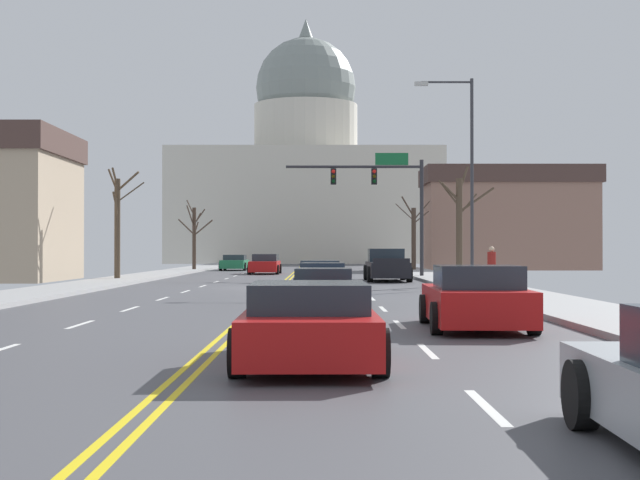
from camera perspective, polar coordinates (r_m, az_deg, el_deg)
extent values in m
cube|color=#49494E|center=(38.91, -2.48, -3.06)|extent=(14.00, 180.00, 0.06)
cube|color=yellow|center=(38.91, -2.66, -3.01)|extent=(0.10, 176.40, 0.00)
cube|color=yellow|center=(38.90, -2.30, -3.01)|extent=(0.10, 176.40, 0.00)
cube|color=silver|center=(9.83, 10.49, -10.23)|extent=(0.12, 2.20, 0.00)
cube|color=silver|center=(14.92, 6.86, -6.92)|extent=(0.12, 2.20, 0.00)
cube|color=silver|center=(20.07, 5.11, -5.29)|extent=(0.12, 2.20, 0.00)
cube|color=silver|center=(25.24, 4.08, -4.33)|extent=(0.12, 2.20, 0.00)
cube|color=silver|center=(30.42, 3.40, -3.69)|extent=(0.12, 2.20, 0.00)
cube|color=silver|center=(35.61, 2.92, -3.24)|extent=(0.12, 2.20, 0.00)
cube|color=silver|center=(40.80, 2.56, -2.90)|extent=(0.12, 2.20, 0.00)
cube|color=silver|center=(45.99, 2.29, -2.64)|extent=(0.12, 2.20, 0.00)
cube|color=silver|center=(51.19, 2.07, -2.43)|extent=(0.12, 2.20, 0.00)
cube|color=silver|center=(56.38, 1.89, -2.26)|extent=(0.12, 2.20, 0.00)
cube|color=silver|center=(61.58, 1.74, -2.12)|extent=(0.12, 2.20, 0.00)
cube|color=silver|center=(66.77, 1.61, -2.00)|extent=(0.12, 2.20, 0.00)
cube|color=silver|center=(71.97, 1.50, -1.90)|extent=(0.12, 2.20, 0.00)
cube|color=silver|center=(77.17, 1.41, -1.81)|extent=(0.12, 2.20, 0.00)
cube|color=silver|center=(82.36, 1.33, -1.73)|extent=(0.12, 2.20, 0.00)
cube|color=silver|center=(87.56, 1.26, -1.67)|extent=(0.12, 2.20, 0.00)
cube|color=silver|center=(92.76, 1.19, -1.61)|extent=(0.12, 2.20, 0.00)
cube|color=silver|center=(97.96, 1.13, -1.55)|extent=(0.12, 2.20, 0.00)
cube|color=silver|center=(103.16, 1.08, -1.50)|extent=(0.12, 2.20, 0.00)
cube|color=silver|center=(20.68, -14.68, -5.14)|extent=(0.12, 2.20, 0.00)
cube|color=silver|center=(25.73, -11.71, -4.25)|extent=(0.12, 2.20, 0.00)
cube|color=silver|center=(30.83, -9.73, -3.64)|extent=(0.12, 2.20, 0.00)
cube|color=silver|center=(35.95, -8.31, -3.21)|extent=(0.12, 2.20, 0.00)
cube|color=silver|center=(41.10, -7.24, -2.88)|extent=(0.12, 2.20, 0.00)
cube|color=silver|center=(46.26, -6.42, -2.62)|extent=(0.12, 2.20, 0.00)
cube|color=silver|center=(51.43, -5.76, -2.42)|extent=(0.12, 2.20, 0.00)
cube|color=silver|center=(56.60, -5.22, -2.25)|extent=(0.12, 2.20, 0.00)
cube|color=silver|center=(61.78, -4.77, -2.11)|extent=(0.12, 2.20, 0.00)
cube|color=silver|center=(66.96, -4.39, -2.00)|extent=(0.12, 2.20, 0.00)
cube|color=silver|center=(72.14, -4.07, -1.89)|extent=(0.12, 2.20, 0.00)
cube|color=silver|center=(77.33, -3.79, -1.81)|extent=(0.12, 2.20, 0.00)
cube|color=silver|center=(82.51, -3.54, -1.73)|extent=(0.12, 2.20, 0.00)
cube|color=silver|center=(87.70, -3.32, -1.66)|extent=(0.12, 2.20, 0.00)
cube|color=silver|center=(92.89, -3.13, -1.60)|extent=(0.12, 2.20, 0.00)
cube|color=silver|center=(98.09, -2.96, -1.55)|extent=(0.12, 2.20, 0.00)
cube|color=silver|center=(103.28, -2.80, -1.50)|extent=(0.12, 2.20, 0.00)
cube|color=#989898|center=(39.44, 9.97, -2.87)|extent=(3.00, 180.00, 0.14)
cube|color=#989898|center=(40.19, -14.69, -2.82)|extent=(3.00, 180.00, 0.14)
cylinder|color=#28282D|center=(52.48, 6.51, 1.40)|extent=(0.22, 0.22, 6.65)
cylinder|color=#28282D|center=(52.37, 2.25, 4.61)|extent=(7.80, 0.16, 0.16)
cube|color=black|center=(52.38, 3.53, 3.99)|extent=(0.32, 0.28, 0.92)
sphere|color=red|center=(52.25, 3.54, 4.31)|extent=(0.22, 0.22, 0.22)
sphere|color=#332B05|center=(52.22, 3.54, 4.01)|extent=(0.22, 0.22, 0.22)
sphere|color=black|center=(52.20, 3.54, 3.70)|extent=(0.22, 0.22, 0.22)
cube|color=black|center=(52.30, 0.96, 4.00)|extent=(0.32, 0.28, 0.92)
sphere|color=red|center=(52.16, 0.97, 4.32)|extent=(0.22, 0.22, 0.22)
sphere|color=#332B05|center=(52.14, 0.97, 4.01)|extent=(0.22, 0.22, 0.22)
sphere|color=black|center=(52.11, 0.97, 3.71)|extent=(0.22, 0.22, 0.22)
cube|color=#146033|center=(52.56, 4.63, 5.08)|extent=(1.90, 0.06, 0.70)
cylinder|color=#333338|center=(39.08, 9.62, 3.63)|extent=(0.14, 0.14, 8.75)
cylinder|color=#333338|center=(39.46, 8.05, 9.77)|extent=(2.14, 0.09, 0.09)
cube|color=#B2B2AD|center=(39.31, 6.48, 9.71)|extent=(0.56, 0.24, 0.16)
cube|color=beige|center=(112.52, -0.78, 2.00)|extent=(32.15, 19.85, 13.47)
cylinder|color=beige|center=(113.38, -0.78, 6.93)|extent=(12.78, 12.78, 6.05)
sphere|color=gray|center=(114.17, -0.78, 9.51)|extent=(12.34, 12.34, 12.34)
cone|color=gray|center=(115.70, -0.78, 13.11)|extent=(1.80, 1.80, 2.40)
cube|color=black|center=(47.39, 4.34, -1.85)|extent=(1.99, 5.75, 0.77)
cube|color=#1E2833|center=(48.18, 4.27, -0.96)|extent=(1.82, 1.96, 0.70)
cube|color=black|center=(44.58, 4.62, -1.29)|extent=(1.82, 0.11, 0.22)
cylinder|color=black|center=(49.05, 3.03, -2.05)|extent=(0.28, 0.80, 0.80)
cylinder|color=black|center=(49.19, 5.33, -2.04)|extent=(0.28, 0.80, 0.80)
cylinder|color=black|center=(45.61, 3.27, -2.16)|extent=(0.28, 0.80, 0.80)
cylinder|color=black|center=(45.77, 5.74, -2.15)|extent=(0.28, 0.80, 0.80)
cube|color=#9EA3A8|center=(39.78, 0.10, -2.33)|extent=(1.93, 4.28, 0.56)
cube|color=#232D38|center=(39.58, 0.10, -1.62)|extent=(1.68, 1.96, 0.44)
cylinder|color=black|center=(41.11, -1.23, -2.44)|extent=(0.23, 0.64, 0.64)
cylinder|color=black|center=(41.12, 1.40, -2.44)|extent=(0.23, 0.64, 0.64)
cylinder|color=black|center=(38.46, -1.29, -2.57)|extent=(0.23, 0.64, 0.64)
cylinder|color=black|center=(38.48, 1.53, -2.57)|extent=(0.23, 0.64, 0.64)
cube|color=navy|center=(33.13, 0.32, -2.63)|extent=(1.93, 4.41, 0.62)
cube|color=#232D38|center=(32.89, 0.31, -1.77)|extent=(1.64, 2.16, 0.38)
cylinder|color=black|center=(34.52, -1.10, -2.80)|extent=(0.24, 0.65, 0.64)
cylinder|color=black|center=(34.47, 1.87, -2.80)|extent=(0.24, 0.65, 0.64)
cylinder|color=black|center=(31.82, -1.36, -2.98)|extent=(0.24, 0.65, 0.64)
cylinder|color=black|center=(31.77, 1.86, -2.99)|extent=(0.24, 0.65, 0.64)
cube|color=black|center=(26.26, 0.40, -3.23)|extent=(1.93, 4.53, 0.56)
cube|color=#232D38|center=(25.81, 0.37, -2.21)|extent=(1.64, 2.03, 0.40)
cylinder|color=black|center=(27.69, -1.38, -3.34)|extent=(0.24, 0.65, 0.64)
cylinder|color=black|center=(27.64, 2.33, -3.34)|extent=(0.24, 0.65, 0.64)
cylinder|color=black|center=(24.92, -1.75, -3.65)|extent=(0.24, 0.65, 0.64)
cylinder|color=black|center=(24.87, 2.38, -3.65)|extent=(0.24, 0.65, 0.64)
cube|color=#B71414|center=(19.19, 9.82, -3.99)|extent=(2.01, 4.57, 0.69)
cube|color=#232D38|center=(18.78, 9.98, -2.29)|extent=(1.70, 1.97, 0.47)
cylinder|color=black|center=(20.49, 6.70, -4.31)|extent=(0.24, 0.65, 0.64)
cylinder|color=black|center=(20.72, 11.86, -4.25)|extent=(0.24, 0.65, 0.64)
cylinder|color=black|center=(17.71, 7.44, -4.89)|extent=(0.24, 0.65, 0.64)
cylinder|color=black|center=(17.98, 13.38, -4.81)|extent=(0.24, 0.65, 0.64)
cube|color=#B71414|center=(13.14, -0.56, -5.75)|extent=(1.88, 4.54, 0.62)
cube|color=#232D38|center=(12.86, -0.57, -3.59)|extent=(1.64, 2.22, 0.40)
cylinder|color=black|center=(14.58, -4.18, -5.82)|extent=(0.23, 0.64, 0.64)
cylinder|color=black|center=(14.57, 3.08, -5.82)|extent=(0.23, 0.64, 0.64)
cylinder|color=black|center=(11.80, -5.08, -7.06)|extent=(0.23, 0.64, 0.64)
cylinder|color=black|center=(11.79, 3.92, -7.06)|extent=(0.23, 0.64, 0.64)
cylinder|color=black|center=(8.76, 16.17, -9.29)|extent=(0.23, 0.64, 0.64)
cube|color=#B71414|center=(61.01, -3.36, -1.66)|extent=(1.91, 4.68, 0.69)
cube|color=#232D38|center=(61.41, -3.33, -1.11)|extent=(1.65, 2.31, 0.48)
cylinder|color=black|center=(59.51, -2.58, -1.87)|extent=(0.23, 0.64, 0.64)
cylinder|color=black|center=(59.65, -4.34, -1.86)|extent=(0.23, 0.64, 0.64)
cylinder|color=black|center=(62.39, -2.41, -1.81)|extent=(0.23, 0.64, 0.64)
cylinder|color=black|center=(62.52, -4.10, -1.81)|extent=(0.23, 0.64, 0.64)
cube|color=#1E7247|center=(71.77, -5.26, -1.52)|extent=(1.95, 4.48, 0.64)
cube|color=#232D38|center=(71.90, -5.25, -1.09)|extent=(1.68, 1.95, 0.42)
cylinder|color=black|center=(70.30, -4.63, -1.67)|extent=(0.23, 0.64, 0.64)
cylinder|color=black|center=(70.51, -6.14, -1.67)|extent=(0.23, 0.64, 0.64)
cylinder|color=black|center=(73.04, -4.41, -1.63)|extent=(0.23, 0.64, 0.64)
cylinder|color=black|center=(73.25, -5.87, -1.63)|extent=(0.23, 0.64, 0.64)
cube|color=#8C6656|center=(75.61, 11.81, 0.79)|extent=(13.32, 6.80, 6.90)
cube|color=#47332D|center=(75.83, 11.81, 3.93)|extent=(13.85, 7.08, 1.41)
cylinder|color=#4C3D2D|center=(41.74, 8.84, 0.60)|extent=(0.29, 0.29, 4.74)
cylinder|color=#4C3D2D|center=(41.85, 9.37, 2.21)|extent=(0.85, 0.08, 1.01)
cylinder|color=#4C3D2D|center=(42.22, 9.10, 3.72)|extent=(0.61, 0.76, 1.32)
cylinder|color=#4C3D2D|center=(41.73, 8.20, 2.91)|extent=(0.99, 0.10, 1.25)
cylinder|color=#4C3D2D|center=(41.63, 8.30, 3.00)|extent=(0.93, 0.38, 0.89)
cylinder|color=#4C3D2D|center=(42.41, 9.09, 3.87)|extent=(0.64, 1.12, 1.14)
cylinder|color=#4C3D2D|center=(41.94, 9.90, 2.49)|extent=(1.64, 0.16, 1.18)
cylinder|color=#4C3D2D|center=(48.85, -12.47, 0.72)|extent=(0.31, 0.31, 5.22)
cylinder|color=#4C3D2D|center=(49.33, -11.66, 2.96)|extent=(1.26, 1.16, 1.15)
cylinder|color=#4C3D2D|center=(48.41, -12.52, 2.00)|extent=(0.22, 1.03, 0.99)
cylinder|color=#4C3D2D|center=(48.69, -12.61, 3.84)|extent=(0.25, 0.74, 1.01)
cylinder|color=#4C3D2D|center=(49.60, -12.73, 3.65)|extent=(0.85, 1.25, 1.35)
cylinder|color=#4C3D2D|center=(48.62, -12.59, 2.35)|extent=(0.21, 0.70, 1.05)
cylinder|color=#4C3D2D|center=(48.56, -11.83, 3.61)|extent=(1.33, 0.71, 1.04)
cylinder|color=#423328|center=(68.39, 6.01, 0.09)|extent=(0.34, 0.34, 4.62)
cylinder|color=#423328|center=(68.65, 5.64, 2.09)|extent=(0.98, 0.60, 1.59)
cylinder|color=#423328|center=(68.63, 5.44, 1.75)|extent=(1.37, 0.59, 1.34)
cylinder|color=#423328|center=(68.67, 6.50, 1.84)|extent=(1.31, 0.40, 1.49)
cylinder|color=#423328|center=(69.00, 6.48, 1.42)|extent=(1.34, 1.11, 1.04)
cylinder|color=#423328|center=(69.71, -7.78, 0.10)|extent=(0.28, 0.28, 4.69)
cylinder|color=#423328|center=(70.07, -8.26, 0.82)|extent=(1.38, 0.65, 1.25)
cylinder|color=#423328|center=(69.96, -7.65, 0.72)|extent=(0.35, 0.63, 1.02)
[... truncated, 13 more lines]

